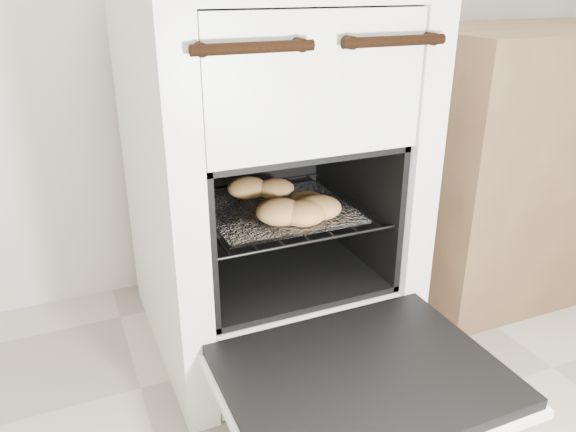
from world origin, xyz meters
TOP-DOWN VIEW (x-y plane):
  - stove at (0.05, 1.16)m, footprint 0.62×0.69m
  - oven_door at (0.05, 0.63)m, footprint 0.56×0.43m
  - oven_rack at (0.05, 1.09)m, footprint 0.45×0.43m
  - foil_sheet at (0.05, 1.07)m, footprint 0.35×0.31m
  - baked_rolls at (0.07, 1.03)m, footprint 0.26×0.35m
  - counter at (0.92, 1.16)m, footprint 0.81×0.55m

SIDE VIEW (x-z plane):
  - oven_door at x=0.05m, z-range 0.19..0.23m
  - oven_rack at x=0.05m, z-range 0.39..0.40m
  - foil_sheet at x=0.05m, z-range 0.40..0.41m
  - counter at x=0.92m, z-range 0.00..0.81m
  - baked_rolls at x=0.07m, z-range 0.40..0.46m
  - stove at x=0.05m, z-range -0.01..0.94m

